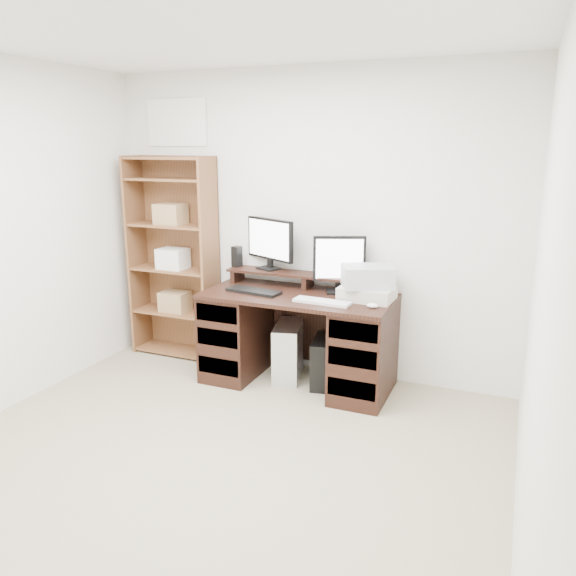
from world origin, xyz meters
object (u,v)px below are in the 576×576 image
Objects in this scene: monitor_wide at (270,241)px; monitor_small at (339,262)px; desk at (298,337)px; bookshelf at (174,256)px; tower_black at (324,362)px; tower_silver at (288,351)px; printer at (367,293)px.

monitor_small is (0.64, -0.08, -0.11)m from monitor_wide.
bookshelf is (-1.29, 0.21, 0.53)m from desk.
tower_silver is at bearing 164.85° from tower_black.
bookshelf is at bearing 158.85° from tower_silver.
bookshelf reaches higher than tower_silver.
desk is at bearing -9.37° from bookshelf.
monitor_small is 1.10× the size of tower_black.
monitor_wide reaches higher than tower_black.
printer is at bearing -47.17° from monitor_small.
monitor_small is 1.13× the size of printer.
desk is 0.69m from monitor_small.
printer is at bearing 12.41° from monitor_wide.
monitor_wide reaches higher than tower_silver.
tower_silver is at bearing 172.75° from monitor_small.
printer is 0.22× the size of bookshelf.
desk is 3.76× the size of printer.
tower_black is at bearing -176.46° from printer.
monitor_wide is at bearing 151.06° from monitor_small.
printer is 0.87m from tower_silver.
tower_silver is 1.12× the size of tower_black.
bookshelf is (-1.83, 0.16, 0.12)m from printer.
monitor_small is at bearing 157.14° from printer.
monitor_wide reaches higher than printer.
monitor_wide is 1.09× the size of tower_silver.
printer is (0.27, -0.12, -0.20)m from monitor_small.
desk is 3.32× the size of monitor_small.
desk is 0.85m from monitor_wide.
monitor_wide is 1.10m from tower_black.
bookshelf is (-1.56, 0.03, -0.08)m from monitor_small.
bookshelf is at bearing 156.75° from monitor_small.
monitor_wide is 1.11× the size of monitor_small.
monitor_small is at bearing 33.42° from desk.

